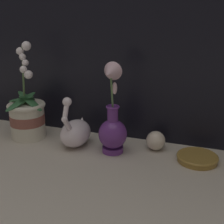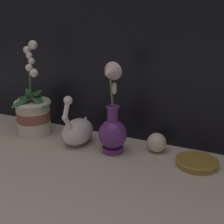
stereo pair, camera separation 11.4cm
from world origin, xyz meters
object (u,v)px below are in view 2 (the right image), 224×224
Objects in this scene: swan_figurine at (78,130)px; glass_sphere at (157,143)px; blue_vase at (112,125)px; amber_dish at (197,162)px; orchid_potted_plant at (33,112)px.

glass_sphere is at bearing 11.67° from swan_figurine.
amber_dish is (0.31, 0.03, -0.10)m from blue_vase.
amber_dish is at bearing 2.14° from swan_figurine.
glass_sphere is (0.53, 0.05, -0.06)m from orchid_potted_plant.
orchid_potted_plant is at bearing 177.74° from swan_figurine.
glass_sphere is 0.50× the size of amber_dish.
swan_figurine is at bearing -177.86° from amber_dish.
blue_vase reaches higher than swan_figurine.
swan_figurine is at bearing -2.26° from orchid_potted_plant.
swan_figurine is 1.46× the size of amber_dish.
orchid_potted_plant is 0.54m from glass_sphere.
amber_dish is at bearing 5.65° from blue_vase.
amber_dish is (0.16, -0.05, -0.02)m from glass_sphere.
orchid_potted_plant is at bearing -174.14° from glass_sphere.
orchid_potted_plant is 5.37× the size of glass_sphere.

